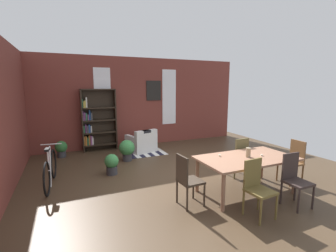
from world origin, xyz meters
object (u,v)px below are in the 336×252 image
(vase_on_table, at_px, (248,152))
(dining_chair_near_right, at_px, (295,178))
(potted_plant_by_shelf, at_px, (127,149))
(dining_chair_head_left, at_px, (187,179))
(armchair_white, at_px, (142,143))
(dining_chair_near_left, at_px, (257,186))
(bicycle_second, at_px, (50,170))
(dining_chair_head_right, at_px, (293,160))
(bookshelf_tall, at_px, (96,121))
(dining_chair_far_right, at_px, (238,156))
(potted_plant_corner, at_px, (112,163))
(potted_plant_window, at_px, (61,148))
(dining_table, at_px, (246,161))

(vase_on_table, height_order, dining_chair_near_right, dining_chair_near_right)
(potted_plant_by_shelf, bearing_deg, dining_chair_head_left, -83.43)
(vase_on_table, height_order, potted_plant_by_shelf, vase_on_table)
(armchair_white, bearing_deg, dining_chair_near_left, -83.07)
(bicycle_second, bearing_deg, potted_plant_by_shelf, 27.81)
(dining_chair_head_right, xyz_separation_m, bicycle_second, (-5.00, 1.99, -0.16))
(dining_chair_head_right, xyz_separation_m, bookshelf_tall, (-3.68, 4.55, 0.50))
(dining_chair_head_right, bearing_deg, vase_on_table, 179.88)
(dining_chair_near_right, bearing_deg, dining_chair_head_right, 39.76)
(dining_chair_far_right, bearing_deg, dining_chair_near_right, -89.99)
(bookshelf_tall, bearing_deg, potted_plant_corner, -89.54)
(armchair_white, height_order, bicycle_second, bicycle_second)
(dining_chair_near_left, distance_m, potted_plant_by_shelf, 3.98)
(armchair_white, distance_m, bicycle_second, 3.22)
(vase_on_table, relative_size, potted_plant_by_shelf, 0.31)
(bookshelf_tall, relative_size, potted_plant_corner, 4.05)
(potted_plant_window, bearing_deg, dining_chair_near_left, -58.67)
(dining_chair_near_left, relative_size, bookshelf_tall, 0.46)
(potted_plant_corner, bearing_deg, dining_chair_head_right, -29.99)
(dining_table, distance_m, bicycle_second, 4.17)
(dining_chair_far_right, relative_size, potted_plant_by_shelf, 1.55)
(vase_on_table, distance_m, dining_chair_head_right, 1.36)
(potted_plant_by_shelf, bearing_deg, dining_table, -60.65)
(vase_on_table, xyz_separation_m, dining_chair_near_left, (-0.48, -0.76, -0.32))
(dining_table, bearing_deg, dining_chair_head_left, -179.82)
(vase_on_table, height_order, bicycle_second, vase_on_table)
(dining_table, xyz_separation_m, bookshelf_tall, (-2.33, 4.55, 0.34))
(dining_chair_head_right, bearing_deg, armchair_white, 121.52)
(dining_chair_near_right, height_order, potted_plant_window, dining_chair_near_right)
(dining_chair_near_right, xyz_separation_m, bicycle_second, (-4.09, 2.75, -0.16))
(potted_plant_corner, relative_size, potted_plant_window, 1.02)
(dining_chair_far_right, xyz_separation_m, dining_chair_head_left, (-1.79, -0.76, 0.00))
(dining_chair_head_right, height_order, potted_plant_corner, dining_chair_head_right)
(dining_chair_head_left, bearing_deg, dining_table, 0.18)
(potted_plant_window, bearing_deg, bicycle_second, -95.20)
(dining_table, distance_m, potted_plant_window, 5.43)
(dining_table, height_order, armchair_white, armchair_white)
(dining_chair_near_right, distance_m, bicycle_second, 4.93)
(dining_chair_head_left, xyz_separation_m, potted_plant_corner, (-0.96, 2.11, -0.24))
(dining_chair_far_right, relative_size, bicycle_second, 0.57)
(dining_chair_near_left, relative_size, dining_chair_head_right, 1.00)
(armchair_white, bearing_deg, dining_chair_head_left, -95.18)
(dining_chair_head_left, bearing_deg, vase_on_table, 0.18)
(dining_chair_near_left, bearing_deg, bicycle_second, 139.38)
(bicycle_second, bearing_deg, potted_plant_window, 84.80)
(dining_chair_near_right, bearing_deg, potted_plant_corner, 133.79)
(bookshelf_tall, xyz_separation_m, potted_plant_corner, (0.02, -2.44, -0.73))
(vase_on_table, relative_size, potted_plant_window, 0.38)
(dining_table, bearing_deg, armchair_white, 104.65)
(bookshelf_tall, bearing_deg, bicycle_second, -117.32)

